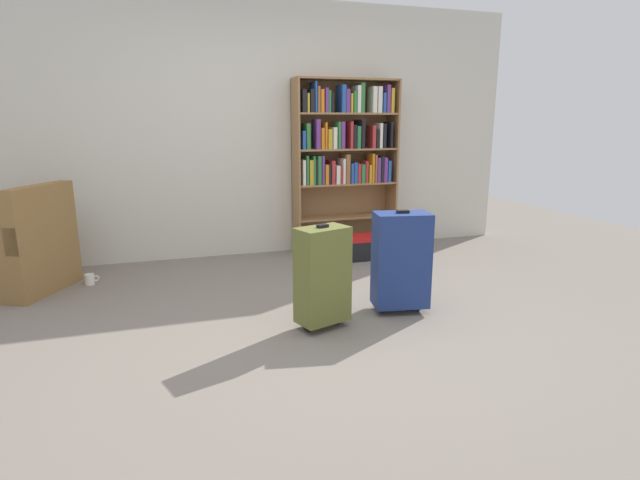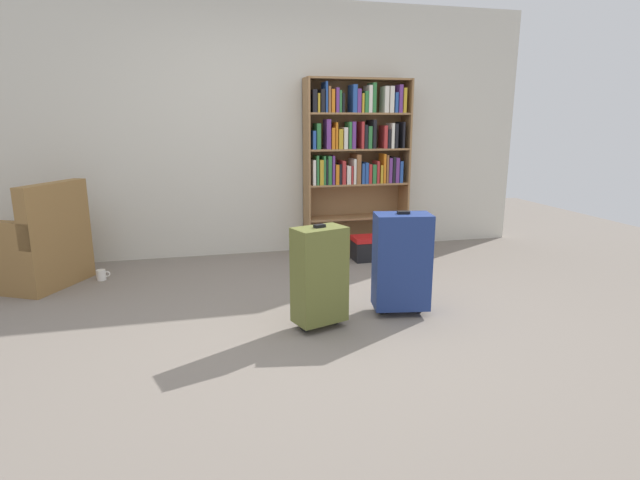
# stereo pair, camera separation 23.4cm
# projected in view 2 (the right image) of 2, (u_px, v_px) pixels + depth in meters

# --- Properties ---
(ground_plane) EXTENTS (10.04, 10.04, 0.00)m
(ground_plane) POSITION_uv_depth(u_px,v_px,m) (319.00, 328.00, 3.50)
(ground_plane) COLOR slate
(back_wall) EXTENTS (5.73, 0.10, 2.60)m
(back_wall) POSITION_uv_depth(u_px,v_px,m) (268.00, 131.00, 5.30)
(back_wall) COLOR beige
(back_wall) RESTS_ON ground
(bookshelf) EXTENTS (1.12, 0.30, 1.83)m
(bookshelf) POSITION_uv_depth(u_px,v_px,m) (356.00, 153.00, 5.37)
(bookshelf) COLOR olive
(bookshelf) RESTS_ON ground
(armchair) EXTENTS (0.95, 0.95, 0.90)m
(armchair) POSITION_uv_depth(u_px,v_px,m) (35.00, 249.00, 4.37)
(armchair) COLOR olive
(armchair) RESTS_ON ground
(mug) EXTENTS (0.12, 0.08, 0.10)m
(mug) POSITION_uv_depth(u_px,v_px,m) (101.00, 275.00, 4.55)
(mug) COLOR white
(mug) RESTS_ON ground
(storage_box) EXTENTS (0.44, 0.25, 0.25)m
(storage_box) POSITION_uv_depth(u_px,v_px,m) (373.00, 247.00, 5.21)
(storage_box) COLOR black
(storage_box) RESTS_ON ground
(suitcase_olive) EXTENTS (0.40, 0.31, 0.73)m
(suitcase_olive) POSITION_uv_depth(u_px,v_px,m) (320.00, 275.00, 3.43)
(suitcase_olive) COLOR brown
(suitcase_olive) RESTS_ON ground
(suitcase_navy_blue) EXTENTS (0.44, 0.31, 0.77)m
(suitcase_navy_blue) POSITION_uv_depth(u_px,v_px,m) (402.00, 261.00, 3.69)
(suitcase_navy_blue) COLOR navy
(suitcase_navy_blue) RESTS_ON ground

